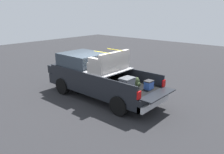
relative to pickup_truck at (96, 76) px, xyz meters
name	(u,v)px	position (x,y,z in m)	size (l,w,h in m)	color
ground_plane	(102,97)	(-0.39, 0.00, -0.97)	(40.00, 40.00, 0.00)	#262628
pickup_truck	(96,76)	(0.00, 0.00, 0.00)	(6.05, 2.06, 2.23)	black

